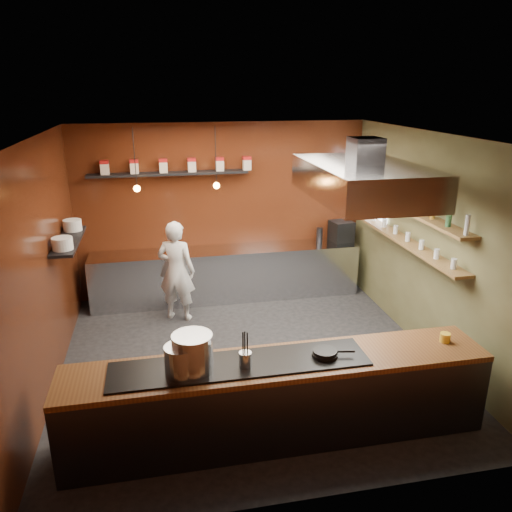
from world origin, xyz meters
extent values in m
plane|color=black|center=(0.00, 0.00, 0.00)|extent=(5.00, 5.00, 0.00)
plane|color=#351309|center=(0.00, 2.50, 1.50)|extent=(5.00, 0.00, 5.00)
plane|color=#351309|center=(-2.50, 0.00, 1.50)|extent=(0.00, 5.00, 5.00)
plane|color=#4E4C2C|center=(2.50, 0.00, 1.50)|extent=(0.00, 5.00, 5.00)
plane|color=silver|center=(0.00, 0.00, 3.00)|extent=(5.00, 5.00, 0.00)
plane|color=white|center=(2.45, 1.70, 1.90)|extent=(0.00, 1.00, 1.00)
cube|color=silver|center=(0.00, 2.17, 0.45)|extent=(4.60, 0.65, 0.90)
cube|color=#38383D|center=(0.00, -1.60, 0.43)|extent=(4.40, 0.70, 0.86)
cube|color=brown|center=(0.00, -1.60, 0.89)|extent=(4.40, 0.72, 0.06)
cube|color=black|center=(-0.40, -1.60, 0.93)|extent=(2.60, 0.55, 0.02)
cube|color=black|center=(-0.90, 2.36, 2.20)|extent=(2.60, 0.26, 0.04)
cube|color=black|center=(-2.34, 1.00, 1.55)|extent=(0.30, 1.40, 0.04)
cube|color=brown|center=(2.34, 0.30, 1.92)|extent=(0.26, 2.80, 0.04)
cube|color=brown|center=(2.34, 0.30, 1.45)|extent=(0.26, 2.80, 0.04)
cube|color=#38383D|center=(1.30, -0.40, 2.85)|extent=(0.35, 0.35, 0.30)
cube|color=silver|center=(1.30, -0.40, 2.50)|extent=(1.20, 2.00, 0.40)
cube|color=white|center=(1.30, -0.40, 2.29)|extent=(1.00, 1.80, 0.02)
cylinder|color=black|center=(-1.40, 1.70, 2.55)|extent=(0.01, 0.01, 0.90)
sphere|color=orange|center=(-1.40, 1.70, 2.10)|extent=(0.10, 0.10, 0.10)
cylinder|color=black|center=(-0.20, 1.70, 2.55)|extent=(0.01, 0.01, 0.90)
sphere|color=orange|center=(-0.20, 1.70, 2.10)|extent=(0.10, 0.10, 0.10)
cube|color=beige|center=(-1.90, 2.36, 2.31)|extent=(0.13, 0.13, 0.17)
cube|color=#AB1515|center=(-1.90, 2.36, 2.42)|extent=(0.13, 0.13, 0.05)
cube|color=beige|center=(-1.44, 2.36, 2.31)|extent=(0.13, 0.13, 0.17)
cube|color=#AB1515|center=(-1.44, 2.36, 2.42)|extent=(0.13, 0.13, 0.05)
cube|color=beige|center=(-0.98, 2.36, 2.31)|extent=(0.13, 0.13, 0.17)
cube|color=#AB1515|center=(-0.98, 2.36, 2.42)|extent=(0.13, 0.13, 0.05)
cube|color=beige|center=(-0.52, 2.36, 2.31)|extent=(0.13, 0.13, 0.17)
cube|color=#AB1515|center=(-0.52, 2.36, 2.42)|extent=(0.14, 0.13, 0.05)
cube|color=beige|center=(-0.06, 2.36, 2.31)|extent=(0.13, 0.13, 0.17)
cube|color=#AB1515|center=(-0.06, 2.36, 2.42)|extent=(0.14, 0.13, 0.05)
cube|color=beige|center=(0.40, 2.36, 2.31)|extent=(0.13, 0.13, 0.17)
cube|color=#AB1515|center=(0.40, 2.36, 2.42)|extent=(0.14, 0.13, 0.05)
cylinder|color=white|center=(-2.34, 0.55, 1.65)|extent=(0.26, 0.26, 0.16)
cylinder|color=white|center=(-2.34, 1.45, 1.65)|extent=(0.26, 0.26, 0.16)
cylinder|color=silver|center=(2.34, -1.00, 2.06)|extent=(0.06, 0.06, 0.24)
cylinder|color=#2D5933|center=(2.34, -0.63, 2.06)|extent=(0.06, 0.06, 0.24)
cylinder|color=#8C601E|center=(2.34, -0.26, 2.06)|extent=(0.06, 0.06, 0.24)
cylinder|color=silver|center=(2.34, 0.11, 2.06)|extent=(0.06, 0.06, 0.24)
cylinder|color=#2D5933|center=(2.34, 0.49, 2.06)|extent=(0.06, 0.06, 0.24)
cylinder|color=#8C601E|center=(2.34, 0.86, 2.06)|extent=(0.06, 0.06, 0.24)
cylinder|color=silver|center=(2.34, 1.23, 2.06)|extent=(0.06, 0.06, 0.24)
cylinder|color=#2D5933|center=(2.34, 1.60, 2.06)|extent=(0.06, 0.06, 0.24)
cylinder|color=silver|center=(2.34, -0.85, 1.53)|extent=(0.07, 0.07, 0.13)
cylinder|color=silver|center=(2.34, -0.47, 1.53)|extent=(0.07, 0.07, 0.13)
cylinder|color=silver|center=(2.34, -0.08, 1.53)|extent=(0.07, 0.07, 0.13)
cylinder|color=silver|center=(2.34, 0.30, 1.53)|extent=(0.07, 0.07, 0.13)
cylinder|color=silver|center=(2.34, 0.68, 1.53)|extent=(0.07, 0.07, 0.13)
cylinder|color=silver|center=(2.34, 1.07, 1.53)|extent=(0.07, 0.07, 0.13)
cylinder|color=silver|center=(2.34, 1.45, 1.53)|extent=(0.07, 0.07, 0.13)
cylinder|color=#B3B5BA|center=(-0.87, -1.64, 1.13)|extent=(0.46, 0.46, 0.38)
cylinder|color=#B0B2B7|center=(-0.99, -1.68, 1.09)|extent=(0.35, 0.35, 0.30)
cylinder|color=#B5B8BD|center=(-0.36, -1.68, 1.02)|extent=(0.15, 0.15, 0.16)
cylinder|color=black|center=(0.47, -1.63, 0.96)|extent=(0.27, 0.27, 0.03)
cylinder|color=black|center=(0.47, -1.63, 0.99)|extent=(0.25, 0.25, 0.03)
cylinder|color=black|center=(0.68, -1.67, 0.99)|extent=(0.18, 0.06, 0.02)
cylinder|color=yellow|center=(1.87, -1.57, 0.97)|extent=(0.14, 0.14, 0.10)
cube|color=black|center=(2.10, 2.24, 1.08)|extent=(0.42, 0.41, 0.37)
imported|color=silver|center=(-0.89, 1.51, 0.81)|extent=(0.69, 0.58, 1.62)
camera|label=1|loc=(-1.11, -5.91, 3.57)|focal=35.00mm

